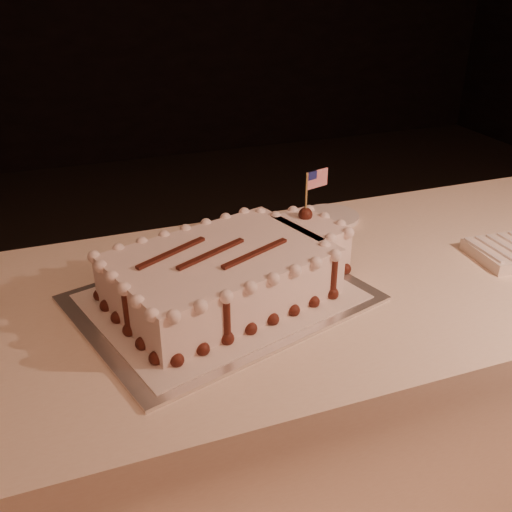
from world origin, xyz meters
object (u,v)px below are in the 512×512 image
object	(u,v)px
banquet_table	(366,388)
side_plate	(330,217)
cake_board	(221,298)
sheet_cake	(233,270)

from	to	relation	value
banquet_table	side_plate	world-z (taller)	side_plate
cake_board	side_plate	size ratio (longest dim) A/B	3.62
cake_board	side_plate	distance (m)	0.52
banquet_table	sheet_cake	bearing A→B (deg)	-179.42
sheet_cake	side_plate	size ratio (longest dim) A/B	3.56
sheet_cake	side_plate	distance (m)	0.50
banquet_table	side_plate	size ratio (longest dim) A/B	14.77
cake_board	side_plate	xyz separation A→B (m)	(0.42, 0.31, 0.00)
banquet_table	cake_board	size ratio (longest dim) A/B	4.08
cake_board	sheet_cake	xyz separation A→B (m)	(0.03, 0.01, 0.06)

